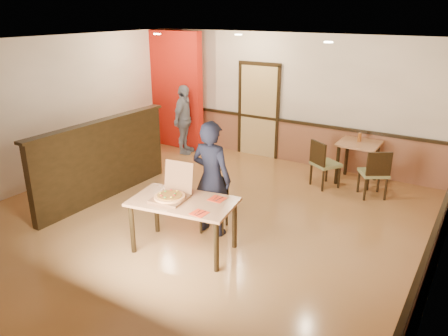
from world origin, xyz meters
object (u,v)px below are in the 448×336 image
object	(u,v)px
main_table	(183,208)
side_table	(358,151)
diner_chair	(215,201)
side_chair_left	(323,162)
diner	(211,179)
pizza_box	(171,195)
condiment	(359,137)
side_chair_right	(375,172)
passerby	(184,120)

from	to	relation	value
main_table	side_table	distance (m)	4.13
main_table	diner_chair	size ratio (longest dim) A/B	1.89
main_table	side_chair_left	world-z (taller)	side_chair_left
diner	pizza_box	xyz separation A→B (m)	(-0.21, -0.69, -0.05)
side_table	pizza_box	distance (m)	4.22
condiment	side_chair_left	bearing A→B (deg)	-123.53
main_table	diner	size ratio (longest dim) A/B	0.88
side_chair_left	condiment	world-z (taller)	condiment
side_chair_right	diner	xyz separation A→B (m)	(-1.78, -2.64, 0.38)
passerby	condiment	bearing A→B (deg)	-98.71
diner_chair	diner	bearing A→B (deg)	-96.05
side_chair_right	passerby	world-z (taller)	passerby
main_table	pizza_box	world-z (taller)	pizza_box
pizza_box	side_chair_left	bearing A→B (deg)	65.50
side_chair_left	side_table	bearing A→B (deg)	-96.14
condiment	main_table	bearing A→B (deg)	-107.99
diner_chair	condiment	size ratio (longest dim) A/B	4.92
pizza_box	side_table	bearing A→B (deg)	61.57
side_chair_left	side_table	world-z (taller)	side_chair_left
passerby	diner_chair	bearing A→B (deg)	-150.42
main_table	side_table	world-z (taller)	side_table
side_chair_left	passerby	size ratio (longest dim) A/B	0.57
side_chair_right	passerby	size ratio (longest dim) A/B	0.57
main_table	side_chair_right	bearing A→B (deg)	51.22
side_table	condiment	distance (m)	0.28
main_table	diner_chair	xyz separation A→B (m)	(0.00, 0.80, -0.21)
diner_chair	diner	size ratio (longest dim) A/B	0.47
side_table	diner_chair	bearing A→B (deg)	-113.08
diner_chair	main_table	bearing A→B (deg)	-110.71
diner	side_chair_right	bearing A→B (deg)	-124.87
condiment	side_table	bearing A→B (deg)	-68.75
side_chair_left	main_table	bearing A→B (deg)	108.29
diner	condiment	size ratio (longest dim) A/B	10.54
passerby	side_chair_right	bearing A→B (deg)	-108.07
side_table	passerby	bearing A→B (deg)	-175.54
main_table	pizza_box	xyz separation A→B (m)	(-0.18, -0.03, 0.17)
side_chair_left	side_chair_right	distance (m)	0.97
side_table	side_chair_right	bearing A→B (deg)	-51.24
main_table	condiment	xyz separation A→B (m)	(1.30, 3.99, 0.24)
side_chair_right	side_table	world-z (taller)	side_chair_right
diner	condiment	world-z (taller)	diner
pizza_box	side_chair_right	bearing A→B (deg)	51.61
diner	passerby	distance (m)	4.01
passerby	side_table	bearing A→B (deg)	-99.89
side_chair_right	side_table	bearing A→B (deg)	-84.50
passerby	condiment	world-z (taller)	passerby
condiment	diner_chair	bearing A→B (deg)	-112.08
side_table	passerby	world-z (taller)	passerby
main_table	passerby	bearing A→B (deg)	116.86
side_chair_right	condiment	distance (m)	0.95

